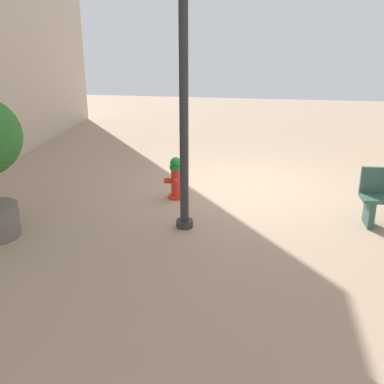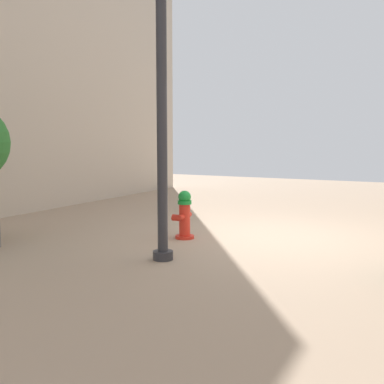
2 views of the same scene
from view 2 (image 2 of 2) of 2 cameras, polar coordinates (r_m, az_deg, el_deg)
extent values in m
plane|color=tan|center=(7.62, 11.43, -5.82)|extent=(23.40, 23.40, 0.00)
cylinder|color=red|center=(7.42, -0.95, -5.82)|extent=(0.32, 0.32, 0.05)
cylinder|color=red|center=(7.37, -0.96, -3.61)|extent=(0.19, 0.19, 0.53)
cylinder|color=#198C33|center=(7.32, -0.96, -1.34)|extent=(0.23, 0.23, 0.06)
sphere|color=#198C33|center=(7.31, -0.96, -0.65)|extent=(0.21, 0.21, 0.21)
cylinder|color=red|center=(7.23, -1.44, -3.29)|extent=(0.09, 0.13, 0.08)
cylinder|color=red|center=(7.48, -0.50, -2.96)|extent=(0.09, 0.13, 0.08)
cylinder|color=red|center=(7.43, -2.02, -3.35)|extent=(0.15, 0.12, 0.11)
cylinder|color=#2D2D33|center=(6.13, -3.78, -8.17)|extent=(0.28, 0.28, 0.12)
cylinder|color=#2D2D33|center=(5.94, -3.92, 9.70)|extent=(0.14, 0.14, 3.65)
camera|label=1|loc=(3.15, -109.55, 27.97)|focal=43.64mm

